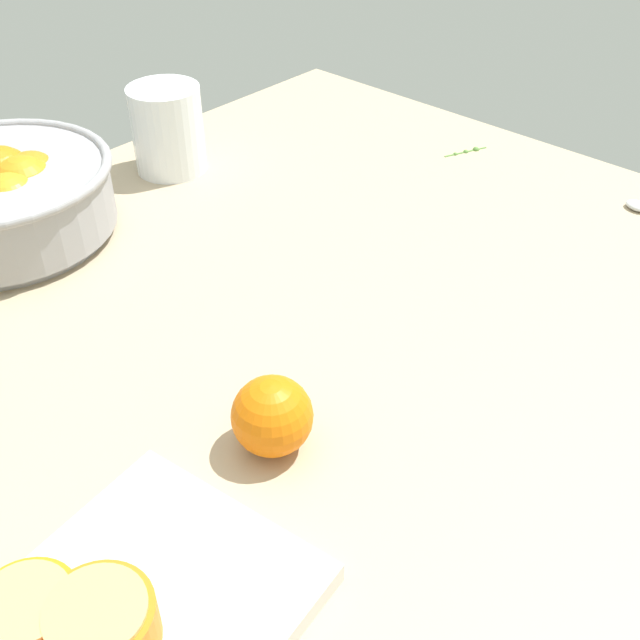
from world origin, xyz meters
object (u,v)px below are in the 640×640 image
orange_half_1 (29,617)px  orange_half_2 (90,640)px  second_glass (168,135)px  orange_half_0 (100,625)px  loose_orange_4 (272,416)px

orange_half_1 → orange_half_2: bearing=-66.9°
second_glass → orange_half_0: 72.23cm
orange_half_2 → second_glass: bearing=47.0°
orange_half_1 → orange_half_0: bearing=-54.3°
orange_half_1 → loose_orange_4: loose_orange_4 is taller
orange_half_0 → orange_half_1: 4.79cm
orange_half_1 → orange_half_2: size_ratio=1.07×
second_glass → orange_half_2: second_glass is taller
second_glass → loose_orange_4: (-27.79, -47.87, -1.55)cm
orange_half_0 → orange_half_2: bearing=-161.5°
orange_half_0 → loose_orange_4: (21.08, 5.29, -0.25)cm
second_glass → orange_half_2: 73.15cm
orange_half_2 → loose_orange_4: loose_orange_4 is taller
orange_half_2 → loose_orange_4: (22.07, 5.62, -0.08)cm
second_glass → orange_half_2: size_ratio=1.78×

